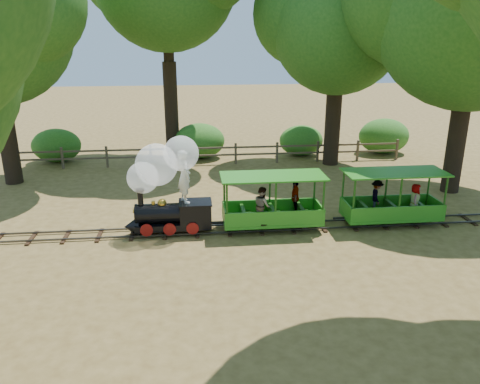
{
  "coord_description": "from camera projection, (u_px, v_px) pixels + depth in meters",
  "views": [
    {
      "loc": [
        -1.1,
        -13.56,
        5.88
      ],
      "look_at": [
        0.4,
        0.5,
        1.11
      ],
      "focal_mm": 35.0,
      "sensor_mm": 36.0,
      "label": 1
    }
  ],
  "objects": [
    {
      "name": "ground",
      "position": [
        229.0,
        231.0,
        14.77
      ],
      "size": [
        90.0,
        90.0,
        0.0
      ],
      "primitive_type": "plane",
      "color": "olive",
      "rests_on": "ground"
    },
    {
      "name": "oak_ne",
      "position": [
        338.0,
        20.0,
        20.39
      ],
      "size": [
        7.32,
        6.44,
        9.11
      ],
      "color": "#2D2116",
      "rests_on": "ground"
    },
    {
      "name": "shrub_east",
      "position": [
        384.0,
        136.0,
        24.13
      ],
      "size": [
        2.6,
        2.0,
        1.8
      ],
      "primitive_type": "ellipsoid",
      "color": "#2D6B1E",
      "rests_on": "ground"
    },
    {
      "name": "shrub_mid_w",
      "position": [
        199.0,
        141.0,
        23.18
      ],
      "size": [
        2.51,
        1.93,
        1.74
      ],
      "primitive_type": "ellipsoid",
      "color": "#2D6B1E",
      "rests_on": "ground"
    },
    {
      "name": "shrub_mid_e",
      "position": [
        301.0,
        140.0,
        23.73
      ],
      "size": [
        2.22,
        1.71,
        1.54
      ],
      "primitive_type": "ellipsoid",
      "color": "#2D6B1E",
      "rests_on": "ground"
    },
    {
      "name": "carriage_rear",
      "position": [
        391.0,
        203.0,
        15.11
      ],
      "size": [
        3.23,
        1.37,
        1.68
      ],
      "color": "#2B871D",
      "rests_on": "track"
    },
    {
      "name": "fence",
      "position": [
        215.0,
        152.0,
        22.12
      ],
      "size": [
        18.1,
        0.1,
        1.0
      ],
      "color": "brown",
      "rests_on": "ground"
    },
    {
      "name": "track",
      "position": [
        229.0,
        229.0,
        14.75
      ],
      "size": [
        22.0,
        1.0,
        0.1
      ],
      "color": "#3F3D3A",
      "rests_on": "ground"
    },
    {
      "name": "shrub_west",
      "position": [
        56.0,
        145.0,
        22.51
      ],
      "size": [
        2.33,
        1.79,
        1.61
      ],
      "primitive_type": "ellipsoid",
      "color": "#2D6B1E",
      "rests_on": "ground"
    },
    {
      "name": "carriage_front",
      "position": [
        274.0,
        207.0,
        14.65
      ],
      "size": [
        3.23,
        1.38,
        1.68
      ],
      "color": "#2B871D",
      "rests_on": "track"
    },
    {
      "name": "locomotive",
      "position": [
        164.0,
        179.0,
        14.08
      ],
      "size": [
        2.71,
        1.27,
        3.11
      ],
      "color": "black",
      "rests_on": "ground"
    }
  ]
}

